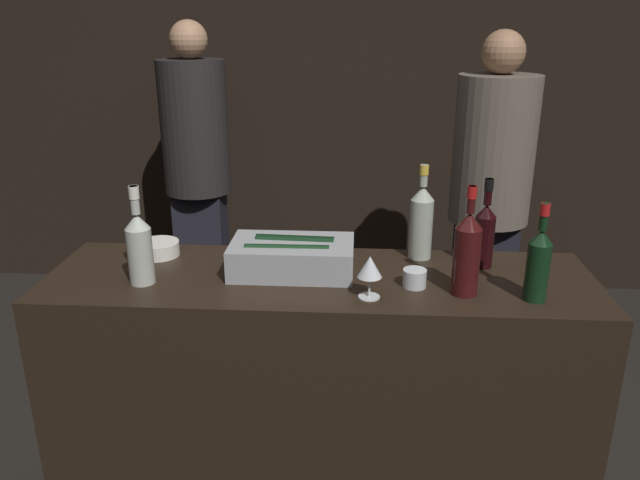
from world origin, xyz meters
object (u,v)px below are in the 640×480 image
Objects in this scene: wine_glass at (370,268)px; red_wine_bottle_black_foil at (485,232)px; red_wine_bottle_tall at (467,252)px; rose_wine_bottle at (421,220)px; bowl_white at (159,248)px; person_blond_tee at (490,189)px; candle_votive at (415,278)px; red_wine_bottle_burgundy at (538,262)px; white_wine_bottle at (139,245)px; ice_bin_with_bottles at (292,256)px; person_in_hoodie at (197,163)px.

red_wine_bottle_black_foil is (0.40, 0.28, 0.03)m from wine_glass.
red_wine_bottle_tall is 1.02× the size of rose_wine_bottle.
red_wine_bottle_black_foil is (1.17, -0.03, 0.10)m from bowl_white.
person_blond_tee is (0.45, 1.01, -0.15)m from rose_wine_bottle.
candle_votive is 0.25× the size of red_wine_bottle_burgundy.
rose_wine_bottle reaches higher than candle_votive.
rose_wine_bottle reaches higher than white_wine_bottle.
person_blond_tee is (0.24, 1.09, -0.14)m from red_wine_bottle_black_foil.
candle_votive is 1.37m from person_blond_tee.
candle_votive reaches higher than bowl_white.
ice_bin_with_bottles is 0.23× the size of person_in_hoodie.
wine_glass is 0.42× the size of white_wine_bottle.
rose_wine_bottle is at bearing 2.52° from bowl_white.
ice_bin_with_bottles is at bearing 167.29° from red_wine_bottle_burgundy.
candle_votive is 0.24× the size of red_wine_bottle_black_foil.
ice_bin_with_bottles is 1.21× the size of rose_wine_bottle.
white_wine_bottle is at bearing -17.58° from person_in_hoodie.
red_wine_bottle_burgundy is at bearing 1.94° from wine_glass.
red_wine_bottle_tall is (0.15, -0.04, 0.11)m from candle_votive.
candle_votive is 2.01m from person_in_hoodie.
white_wine_bottle reaches higher than red_wine_bottle_black_foil.
red_wine_bottle_burgundy is (0.51, 0.02, 0.03)m from wine_glass.
white_wine_bottle reaches higher than ice_bin_with_bottles.
red_wine_bottle_tall reaches higher than red_wine_bottle_burgundy.
red_wine_bottle_tall is at bearing -112.65° from red_wine_bottle_black_foil.
person_blond_tee reaches higher than red_wine_bottle_tall.
red_wine_bottle_tall reaches higher than candle_votive.
person_blond_tee is (0.12, 1.35, -0.14)m from red_wine_bottle_burgundy.
person_in_hoodie is (-1.39, 1.46, -0.11)m from red_wine_bottle_black_foil.
rose_wine_bottle is (0.45, 0.17, 0.08)m from ice_bin_with_bottles.
red_wine_bottle_tall is (-0.21, 0.03, 0.02)m from red_wine_bottle_burgundy.
person_blond_tee is at bearing 77.64° from red_wine_bottle_black_foil.
candle_votive is 0.38m from red_wine_bottle_burgundy.
red_wine_bottle_burgundy is 0.95× the size of white_wine_bottle.
person_blond_tee is at bearing 36.89° from bowl_white.
white_wine_bottle is (-0.48, -0.12, 0.07)m from ice_bin_with_bottles.
rose_wine_bottle is 1.82m from person_in_hoodie.
red_wine_bottle_black_foil is at bearing -1.56° from bowl_white.
person_in_hoodie is 1.02× the size of person_blond_tee.
bowl_white is at bearing 166.30° from candle_votive.
ice_bin_with_bottles is 0.52m from bowl_white.
wine_glass is 1.51m from person_blond_tee.
red_wine_bottle_tall is at bearing -1.05° from white_wine_bottle.
wine_glass is at bearing -117.60° from rose_wine_bottle.
wine_glass is 0.51m from red_wine_bottle_burgundy.
person_in_hoodie reaches higher than red_wine_bottle_black_foil.
red_wine_bottle_burgundy is at bearing -8.53° from red_wine_bottle_tall.
ice_bin_with_bottles is 1.32× the size of red_wine_bottle_black_foil.
red_wine_bottle_black_foil reaches higher than red_wine_bottle_burgundy.
ice_bin_with_bottles is at bearing -0.80° from person_in_hoodie.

